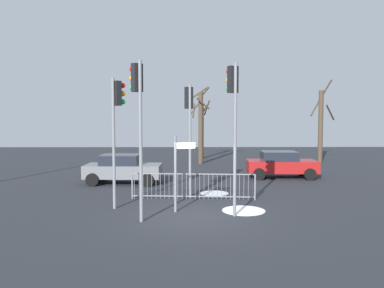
# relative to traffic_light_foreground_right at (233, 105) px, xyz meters

# --- Properties ---
(ground_plane) EXTENTS (60.00, 60.00, 0.00)m
(ground_plane) POSITION_rel_traffic_light_foreground_right_xyz_m (-1.31, -0.04, -3.79)
(ground_plane) COLOR #26282D
(traffic_light_foreground_right) EXTENTS (0.40, 0.53, 5.20)m
(traffic_light_foreground_right) POSITION_rel_traffic_light_foreground_right_xyz_m (0.00, 0.00, 0.00)
(traffic_light_foreground_right) COLOR slate
(traffic_light_foreground_right) RESTS_ON ground
(traffic_light_mid_right) EXTENTS (0.46, 0.47, 5.18)m
(traffic_light_mid_right) POSITION_rel_traffic_light_foreground_right_xyz_m (-3.14, -0.70, -0.01)
(traffic_light_mid_right) COLOR slate
(traffic_light_mid_right) RESTS_ON ground
(traffic_light_foreground_left) EXTENTS (0.47, 0.46, 4.80)m
(traffic_light_foreground_left) POSITION_rel_traffic_light_foreground_right_xyz_m (-4.14, 1.11, -0.28)
(traffic_light_foreground_left) COLOR slate
(traffic_light_foreground_left) RESTS_ON ground
(traffic_light_rear_left) EXTENTS (0.37, 0.55, 4.72)m
(traffic_light_rear_left) POSITION_rel_traffic_light_foreground_right_xyz_m (-1.48, 3.06, -0.33)
(traffic_light_rear_left) COLOR slate
(traffic_light_rear_left) RESTS_ON ground
(direction_sign_post) EXTENTS (0.76, 0.28, 2.72)m
(direction_sign_post) POSITION_rel_traffic_light_foreground_right_xyz_m (-1.91, 0.51, -2.26)
(direction_sign_post) COLOR slate
(direction_sign_post) RESTS_ON ground
(pedestrian_guard_railing) EXTENTS (5.11, 0.41, 1.07)m
(pedestrian_guard_railing) POSITION_rel_traffic_light_foreground_right_xyz_m (-1.32, 2.60, -3.24)
(pedestrian_guard_railing) COLOR slate
(pedestrian_guard_railing) RESTS_ON ground
(car_grey_near) EXTENTS (3.86, 2.05, 1.47)m
(car_grey_near) POSITION_rel_traffic_light_foreground_right_xyz_m (-4.85, 6.44, -3.02)
(car_grey_near) COLOR slate
(car_grey_near) RESTS_ON ground
(car_red_trailing) EXTENTS (3.87, 2.06, 1.47)m
(car_red_trailing) POSITION_rel_traffic_light_foreground_right_xyz_m (3.64, 8.21, -3.02)
(car_red_trailing) COLOR maroon
(car_red_trailing) RESTS_ON ground
(bare_tree_left) EXTENTS (1.72, 1.36, 4.72)m
(bare_tree_left) POSITION_rel_traffic_light_foreground_right_xyz_m (-0.40, 18.19, -1.43)
(bare_tree_left) COLOR #473828
(bare_tree_left) RESTS_ON ground
(bare_tree_centre) EXTENTS (1.78, 1.84, 6.09)m
(bare_tree_centre) POSITION_rel_traffic_light_foreground_right_xyz_m (8.22, 15.18, -0.96)
(bare_tree_centre) COLOR #473828
(bare_tree_centre) RESTS_ON ground
(bare_tree_right) EXTENTS (1.74, 1.75, 5.63)m
(bare_tree_right) POSITION_rel_traffic_light_foreground_right_xyz_m (-0.62, 14.80, -0.98)
(bare_tree_right) COLOR #473828
(bare_tree_right) RESTS_ON ground
(snow_patch_kerb) EXTENTS (1.25, 1.25, 0.01)m
(snow_patch_kerb) POSITION_rel_traffic_light_foreground_right_xyz_m (-0.36, 3.79, -3.78)
(snow_patch_kerb) COLOR silver
(snow_patch_kerb) RESTS_ON ground
(snow_patch_island) EXTENTS (1.56, 1.56, 0.01)m
(snow_patch_island) POSITION_rel_traffic_light_foreground_right_xyz_m (0.48, 0.62, -3.78)
(snow_patch_island) COLOR white
(snow_patch_island) RESTS_ON ground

